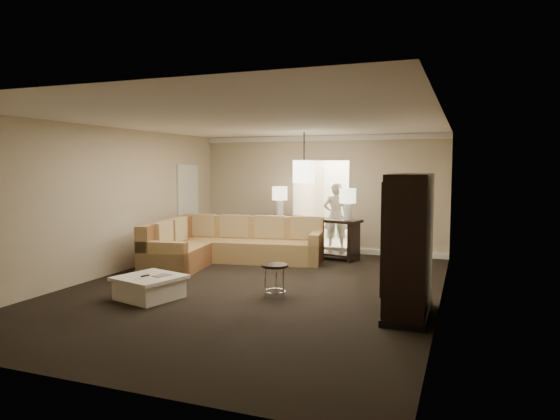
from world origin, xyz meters
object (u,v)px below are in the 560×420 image
at_px(console_table, 312,233).
at_px(sectional_sofa, 226,245).
at_px(coffee_table, 150,287).
at_px(drink_table, 275,274).
at_px(armoire, 408,248).
at_px(person, 336,213).

bearing_deg(console_table, sectional_sofa, -122.78).
xyz_separation_m(coffee_table, drink_table, (1.80, 0.78, 0.19)).
bearing_deg(console_table, drink_table, -68.29).
height_order(coffee_table, drink_table, drink_table).
bearing_deg(sectional_sofa, armoire, -40.42).
relative_size(sectional_sofa, console_table, 1.42).
xyz_separation_m(sectional_sofa, person, (1.76, 2.51, 0.54)).
xyz_separation_m(coffee_table, person, (1.57, 5.50, 0.74)).
height_order(sectional_sofa, armoire, armoire).
height_order(sectional_sofa, console_table, sectional_sofa).
distance_m(sectional_sofa, console_table, 2.05).
distance_m(coffee_table, person, 5.77).
xyz_separation_m(coffee_table, console_table, (1.30, 4.40, 0.35)).
height_order(sectional_sofa, person, person).
xyz_separation_m(sectional_sofa, armoire, (4.06, -2.47, 0.55)).
relative_size(console_table, drink_table, 4.54).
bearing_deg(drink_table, person, 92.75).
xyz_separation_m(console_table, person, (0.27, 1.10, 0.39)).
bearing_deg(person, coffee_table, 60.63).
bearing_deg(armoire, drink_table, 172.87).
relative_size(sectional_sofa, armoire, 1.72).
bearing_deg(coffee_table, person, 74.06).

